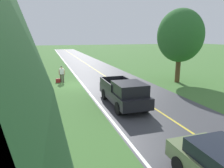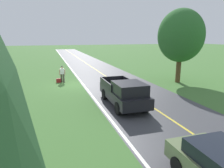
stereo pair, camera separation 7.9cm
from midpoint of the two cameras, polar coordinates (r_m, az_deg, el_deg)
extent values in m
plane|color=#427033|center=(20.66, -10.40, -0.21)|extent=(200.00, 200.00, 0.00)
cube|color=#3D3D42|center=(21.56, 0.80, 0.57)|extent=(7.04, 120.00, 0.00)
cube|color=silver|center=(20.78, -7.98, -0.03)|extent=(0.16, 117.60, 0.00)
cube|color=gold|center=(21.56, 0.80, 0.58)|extent=(0.14, 117.60, 0.00)
cylinder|color=#4C473D|center=(21.84, -13.23, 1.55)|extent=(0.18, 0.18, 0.88)
cylinder|color=#4C473D|center=(22.08, -13.81, 1.64)|extent=(0.18, 0.18, 0.88)
cube|color=white|center=(21.83, -13.62, 3.48)|extent=(0.42, 0.29, 0.58)
sphere|color=tan|center=(21.77, -13.68, 4.53)|extent=(0.23, 0.23, 0.23)
sphere|color=#4C564C|center=(21.76, -13.69, 4.72)|extent=(0.20, 0.20, 0.20)
cube|color=navy|center=(22.02, -13.63, 3.63)|extent=(0.33, 0.22, 0.44)
cylinder|color=tan|center=(21.83, -12.93, 3.22)|extent=(0.10, 0.10, 0.58)
cylinder|color=tan|center=(21.83, -14.29, 3.15)|extent=(0.10, 0.10, 0.58)
cube|color=maroon|center=(21.96, -14.59, 0.93)|extent=(0.47, 0.23, 0.42)
cube|color=black|center=(14.30, 3.21, -2.86)|extent=(2.06, 5.42, 0.70)
cube|color=black|center=(13.05, 5.03, -1.23)|extent=(1.86, 2.18, 0.72)
cube|color=black|center=(13.03, 5.03, -0.92)|extent=(1.69, 1.32, 0.43)
cube|color=black|center=(15.47, 5.14, 0.53)|extent=(0.13, 3.02, 0.45)
cube|color=black|center=(14.88, -1.59, 0.07)|extent=(0.13, 3.02, 0.45)
cube|color=black|center=(16.55, 0.16, 1.41)|extent=(1.84, 0.12, 0.45)
cylinder|color=black|center=(13.21, 9.49, -5.97)|extent=(0.31, 0.80, 0.80)
cylinder|color=black|center=(12.55, 2.05, -6.83)|extent=(0.31, 0.80, 0.80)
cylinder|color=black|center=(16.10, 4.32, -2.35)|extent=(0.31, 0.80, 0.80)
cylinder|color=black|center=(15.56, -1.89, -2.87)|extent=(0.31, 0.80, 0.80)
cylinder|color=brown|center=(22.35, 18.12, 4.04)|extent=(0.49, 0.49, 2.82)
ellipsoid|color=#2D662D|center=(22.11, 18.75, 12.66)|extent=(4.58, 4.58, 5.27)
cylinder|color=black|center=(8.91, 27.68, -17.73)|extent=(0.24, 0.66, 0.66)
cylinder|color=black|center=(7.92, 18.35, -20.91)|extent=(0.24, 0.66, 0.66)
camera|label=1|loc=(0.04, -89.84, 0.04)|focal=32.79mm
camera|label=2|loc=(0.04, 90.16, -0.04)|focal=32.79mm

